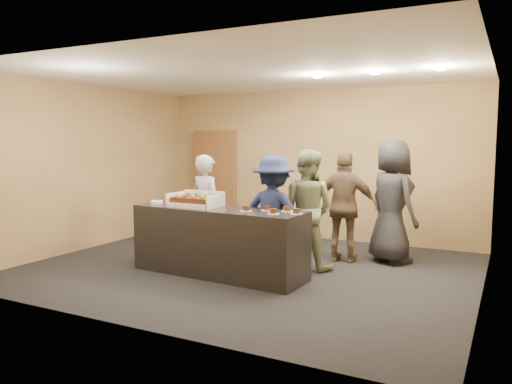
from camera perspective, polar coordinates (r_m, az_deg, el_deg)
room at (r=6.91m, az=-0.83°, el=2.23°), size 6.04×6.00×2.70m
serving_counter at (r=6.71m, az=-4.29°, el=-5.66°), size 2.44×0.84×0.90m
storage_cabinet at (r=10.05m, az=-4.68°, el=1.34°), size 0.90×0.15×1.98m
cake_box at (r=6.85m, az=-6.81°, el=-1.25°), size 0.67×0.46×0.20m
sheet_cake at (r=6.82m, az=-6.94°, el=-0.84°), size 0.57×0.39×0.11m
plate_stack at (r=7.19m, az=-11.28°, el=-1.16°), size 0.17×0.17×0.04m
slice_a at (r=6.31m, az=-1.11°, el=-2.01°), size 0.15×0.15×0.07m
slice_b at (r=6.38m, az=1.27°, el=-1.93°), size 0.15×0.15×0.07m
slice_c at (r=6.10m, az=2.04°, el=-2.31°), size 0.15×0.15×0.07m
slice_d at (r=6.31m, az=3.60°, el=-2.03°), size 0.15×0.15×0.07m
slice_e at (r=6.10m, az=4.67°, el=-2.31°), size 0.15×0.15×0.07m
person_server_grey at (r=7.47m, az=-5.69°, el=-1.81°), size 0.66×0.53×1.58m
person_sage_man at (r=7.02m, az=5.82°, el=-1.98°), size 0.84×0.67×1.67m
person_navy_man at (r=6.76m, az=2.02°, el=-2.56°), size 1.06×0.65×1.60m
person_brown_extra at (r=7.46m, az=10.13°, el=-1.63°), size 1.00×0.50×1.65m
person_dark_suit at (r=7.57m, az=15.29°, el=-1.05°), size 1.05×1.01×1.81m
ceiling_spotlights at (r=6.84m, az=13.47°, el=13.11°), size 1.72×0.12×0.03m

